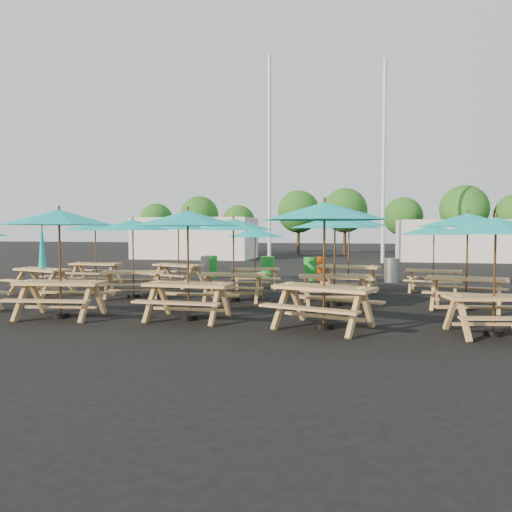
% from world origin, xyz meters
% --- Properties ---
extents(ground, '(120.00, 120.00, 0.00)m').
position_xyz_m(ground, '(0.00, 0.00, 0.00)').
color(ground, black).
rests_on(ground, ground).
extents(picnic_unit_1, '(2.26, 2.11, 2.37)m').
position_xyz_m(picnic_unit_1, '(-6.00, -1.37, 0.97)').
color(picnic_unit_1, tan).
rests_on(picnic_unit_1, ground).
extents(picnic_unit_2, '(2.33, 2.33, 2.29)m').
position_xyz_m(picnic_unit_2, '(-5.98, 1.64, 2.00)').
color(picnic_unit_2, tan).
rests_on(picnic_unit_2, ground).
extents(picnic_unit_3, '(2.70, 2.70, 2.44)m').
position_xyz_m(picnic_unit_3, '(-3.08, -4.79, 2.13)').
color(picnic_unit_3, tan).
rests_on(picnic_unit_3, ground).
extents(picnic_unit_4, '(2.84, 2.84, 2.30)m').
position_xyz_m(picnic_unit_4, '(-3.02, -1.35, 2.01)').
color(picnic_unit_4, tan).
rests_on(picnic_unit_4, ground).
extents(picnic_unit_5, '(2.95, 2.95, 2.33)m').
position_xyz_m(picnic_unit_5, '(-2.75, 1.53, 2.03)').
color(picnic_unit_5, tan).
rests_on(picnic_unit_5, ground).
extents(picnic_unit_6, '(2.46, 2.46, 2.41)m').
position_xyz_m(picnic_unit_6, '(-0.19, -4.41, 2.11)').
color(picnic_unit_6, tan).
rests_on(picnic_unit_6, ground).
extents(picnic_unit_7, '(2.47, 2.47, 2.30)m').
position_xyz_m(picnic_unit_7, '(0.02, -1.42, 2.01)').
color(picnic_unit_7, tan).
rests_on(picnic_unit_7, ground).
extents(picnic_unit_8, '(2.47, 2.47, 2.03)m').
position_xyz_m(picnic_unit_8, '(-0.06, 1.61, 1.77)').
color(picnic_unit_8, tan).
rests_on(picnic_unit_8, ground).
extents(picnic_unit_9, '(3.20, 3.20, 2.54)m').
position_xyz_m(picnic_unit_9, '(2.79, -4.74, 2.22)').
color(picnic_unit_9, tan).
rests_on(picnic_unit_9, ground).
extents(picnic_unit_10, '(2.72, 2.72, 2.36)m').
position_xyz_m(picnic_unit_10, '(2.79, -1.63, 2.07)').
color(picnic_unit_10, tan).
rests_on(picnic_unit_10, ground).
extents(picnic_unit_11, '(2.85, 2.85, 2.46)m').
position_xyz_m(picnic_unit_11, '(3.04, 1.53, 2.15)').
color(picnic_unit_11, tan).
rests_on(picnic_unit_11, ground).
extents(picnic_unit_12, '(2.60, 2.60, 2.22)m').
position_xyz_m(picnic_unit_12, '(5.93, -4.71, 1.94)').
color(picnic_unit_12, tan).
rests_on(picnic_unit_12, ground).
extents(picnic_unit_13, '(2.87, 2.87, 2.40)m').
position_xyz_m(picnic_unit_13, '(6.01, -1.62, 2.10)').
color(picnic_unit_13, tan).
rests_on(picnic_unit_13, ground).
extents(picnic_unit_14, '(2.47, 2.47, 2.14)m').
position_xyz_m(picnic_unit_14, '(5.64, 1.71, 1.87)').
color(picnic_unit_14, tan).
rests_on(picnic_unit_14, ground).
extents(waste_bin_0, '(0.56, 0.56, 0.90)m').
position_xyz_m(waste_bin_0, '(-2.82, 4.91, 0.45)').
color(waste_bin_0, gray).
rests_on(waste_bin_0, ground).
extents(waste_bin_1, '(0.56, 0.56, 0.90)m').
position_xyz_m(waste_bin_1, '(-2.70, 4.95, 0.45)').
color(waste_bin_1, '#1A9229').
rests_on(waste_bin_1, ground).
extents(waste_bin_2, '(0.56, 0.56, 0.90)m').
position_xyz_m(waste_bin_2, '(-0.32, 5.08, 0.45)').
color(waste_bin_2, '#1A9229').
rests_on(waste_bin_2, ground).
extents(waste_bin_3, '(0.56, 0.56, 0.90)m').
position_xyz_m(waste_bin_3, '(1.46, 4.79, 0.45)').
color(waste_bin_3, '#1A9229').
rests_on(waste_bin_3, ground).
extents(waste_bin_4, '(0.56, 0.56, 0.90)m').
position_xyz_m(waste_bin_4, '(1.68, 4.93, 0.45)').
color(waste_bin_4, '#ED4E0D').
rests_on(waste_bin_4, ground).
extents(waste_bin_5, '(0.56, 0.56, 0.90)m').
position_xyz_m(waste_bin_5, '(4.52, 4.72, 0.45)').
color(waste_bin_5, gray).
rests_on(waste_bin_5, ground).
extents(mast_0, '(0.20, 0.20, 12.00)m').
position_xyz_m(mast_0, '(-2.00, 14.00, 6.00)').
color(mast_0, silver).
rests_on(mast_0, ground).
extents(mast_1, '(0.20, 0.20, 12.00)m').
position_xyz_m(mast_1, '(4.50, 16.00, 6.00)').
color(mast_1, silver).
rests_on(mast_1, ground).
extents(event_tent_0, '(8.00, 4.00, 2.80)m').
position_xyz_m(event_tent_0, '(-8.00, 18.00, 1.40)').
color(event_tent_0, silver).
rests_on(event_tent_0, ground).
extents(event_tent_1, '(7.00, 4.00, 2.60)m').
position_xyz_m(event_tent_1, '(9.00, 19.00, 1.30)').
color(event_tent_1, silver).
rests_on(event_tent_1, ground).
extents(tree_0, '(2.80, 2.80, 4.24)m').
position_xyz_m(tree_0, '(-14.07, 25.25, 2.83)').
color(tree_0, '#382314').
rests_on(tree_0, ground).
extents(tree_1, '(3.11, 3.11, 4.72)m').
position_xyz_m(tree_1, '(-9.74, 23.90, 3.15)').
color(tree_1, '#382314').
rests_on(tree_1, ground).
extents(tree_2, '(2.59, 2.59, 3.93)m').
position_xyz_m(tree_2, '(-6.39, 23.65, 2.62)').
color(tree_2, '#382314').
rests_on(tree_2, ground).
extents(tree_3, '(3.36, 3.36, 5.09)m').
position_xyz_m(tree_3, '(-1.75, 24.72, 3.41)').
color(tree_3, '#382314').
rests_on(tree_3, ground).
extents(tree_4, '(3.41, 3.41, 5.17)m').
position_xyz_m(tree_4, '(1.90, 24.26, 3.46)').
color(tree_4, '#382314').
rests_on(tree_4, ground).
extents(tree_5, '(2.94, 2.94, 4.45)m').
position_xyz_m(tree_5, '(6.22, 24.67, 2.97)').
color(tree_5, '#382314').
rests_on(tree_5, ground).
extents(tree_6, '(3.38, 3.38, 5.13)m').
position_xyz_m(tree_6, '(10.23, 22.90, 3.43)').
color(tree_6, '#382314').
rests_on(tree_6, ground).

